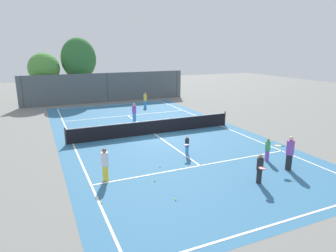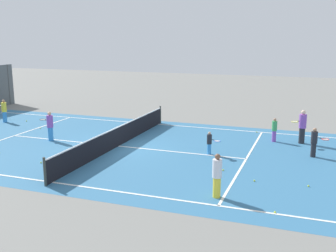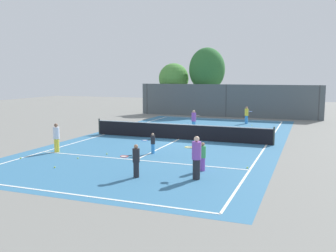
{
  "view_description": "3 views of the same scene",
  "coord_description": "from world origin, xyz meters",
  "views": [
    {
      "loc": [
        -7.32,
        -18.72,
        5.86
      ],
      "look_at": [
        0.7,
        -0.81,
        0.69
      ],
      "focal_mm": 31.85,
      "sensor_mm": 36.0,
      "label": 1
    },
    {
      "loc": [
        -17.67,
        -9.07,
        5.4
      ],
      "look_at": [
        1.18,
        -2.23,
        0.96
      ],
      "focal_mm": 43.53,
      "sensor_mm": 36.0,
      "label": 2
    },
    {
      "loc": [
        7.89,
        -22.61,
        4.11
      ],
      "look_at": [
        0.2,
        -2.52,
        1.19
      ],
      "focal_mm": 40.31,
      "sensor_mm": 36.0,
      "label": 3
    }
  ],
  "objects": [
    {
      "name": "ground_plane",
      "position": [
        0.0,
        0.0,
        0.0
      ],
      "size": [
        80.0,
        80.0,
        0.0
      ],
      "primitive_type": "plane",
      "color": "slate"
    },
    {
      "name": "court_surface",
      "position": [
        0.0,
        0.0,
        0.0
      ],
      "size": [
        13.0,
        25.0,
        0.01
      ],
      "color": "teal",
      "rests_on": "ground_plane"
    },
    {
      "name": "tennis_net",
      "position": [
        0.0,
        0.0,
        0.51
      ],
      "size": [
        11.9,
        0.1,
        1.1
      ],
      "color": "#333833",
      "rests_on": "ground_plane"
    },
    {
      "name": "perimeter_fence",
      "position": [
        0.0,
        14.0,
        1.6
      ],
      "size": [
        18.0,
        0.12,
        3.2
      ],
      "color": "#515B60",
      "rests_on": "ground_plane"
    },
    {
      "name": "tree_0",
      "position": [
        -6.23,
        16.01,
        3.72
      ],
      "size": [
        3.25,
        3.25,
        5.37
      ],
      "color": "brown",
      "rests_on": "ground_plane"
    },
    {
      "name": "tree_1",
      "position": [
        -2.56,
        16.14,
        4.67
      ],
      "size": [
        3.79,
        3.38,
        6.96
      ],
      "color": "brown",
      "rests_on": "ground_plane"
    },
    {
      "name": "player_0",
      "position": [
        -0.2,
        3.87,
        0.8
      ],
      "size": [
        0.51,
        0.91,
        1.55
      ],
      "color": "#388CD8",
      "rests_on": "ground_plane"
    },
    {
      "name": "player_1",
      "position": [
        -4.8,
        -6.17,
        0.79
      ],
      "size": [
        0.33,
        0.33,
        1.55
      ],
      "color": "yellow",
      "rests_on": "ground_plane"
    },
    {
      "name": "player_2",
      "position": [
        3.73,
        -8.61,
        0.89
      ],
      "size": [
        0.86,
        0.79,
        1.73
      ],
      "color": "#232328",
      "rests_on": "ground_plane"
    },
    {
      "name": "player_3",
      "position": [
        0.14,
        -4.67,
        0.57
      ],
      "size": [
        0.62,
        0.78,
        1.08
      ],
      "color": "#388CD8",
      "rests_on": "ground_plane"
    },
    {
      "name": "player_4",
      "position": [
        1.38,
        -9.23,
        0.7
      ],
      "size": [
        0.66,
        0.84,
        1.36
      ],
      "color": "#232328",
      "rests_on": "ground_plane"
    },
    {
      "name": "player_5",
      "position": [
        3.61,
        -7.24,
        0.64
      ],
      "size": [
        0.27,
        0.27,
        1.25
      ],
      "color": "purple",
      "rests_on": "ground_plane"
    },
    {
      "name": "player_6",
      "position": [
        2.76,
        9.47,
        0.76
      ],
      "size": [
        0.63,
        0.87,
        1.46
      ],
      "color": "#388CD8",
      "rests_on": "ground_plane"
    },
    {
      "name": "tennis_ball_0",
      "position": [
        -2.8,
        -7.16,
        0.03
      ],
      "size": [
        0.07,
        0.07,
        0.07
      ],
      "primitive_type": "sphere",
      "color": "#CCE533",
      "rests_on": "ground_plane"
    },
    {
      "name": "tennis_ball_1",
      "position": [
        1.97,
        6.17,
        0.03
      ],
      "size": [
        0.07,
        0.07,
        0.07
      ],
      "primitive_type": "sphere",
      "color": "#CCE533",
      "rests_on": "ground_plane"
    },
    {
      "name": "tennis_ball_2",
      "position": [
        3.4,
        8.32,
        0.03
      ],
      "size": [
        0.07,
        0.07,
        0.07
      ],
      "primitive_type": "sphere",
      "color": "#CCE533",
      "rests_on": "ground_plane"
    },
    {
      "name": "tennis_ball_3",
      "position": [
        5.35,
        -6.13,
        0.03
      ],
      "size": [
        0.07,
        0.07,
        0.07
      ],
      "primitive_type": "sphere",
      "color": "#CCE533",
      "rests_on": "ground_plane"
    },
    {
      "name": "tennis_ball_4",
      "position": [
        4.39,
        1.79,
        0.03
      ],
      "size": [
        0.07,
        0.07,
        0.07
      ],
      "primitive_type": "sphere",
      "color": "#CCE533",
      "rests_on": "ground_plane"
    },
    {
      "name": "tennis_ball_5",
      "position": [
        -3.68,
        1.88,
        0.03
      ],
      "size": [
        0.07,
        0.07,
        0.07
      ],
      "primitive_type": "sphere",
      "color": "#CCE533",
      "rests_on": "ground_plane"
    },
    {
      "name": "tennis_ball_6",
      "position": [
        -1.96,
        -5.77,
        0.03
      ],
      "size": [
        0.07,
        0.07,
        0.07
      ],
      "primitive_type": "sphere",
      "color": "#CCE533",
      "rests_on": "ground_plane"
    },
    {
      "name": "tennis_ball_7",
      "position": [
        2.64,
        9.93,
        0.03
      ],
      "size": [
        0.07,
        0.07,
        0.07
      ],
      "primitive_type": "sphere",
      "color": "#CCE533",
      "rests_on": "ground_plane"
    },
    {
      "name": "tennis_ball_8",
      "position": [
        -3.09,
        4.67,
        0.03
      ],
      "size": [
        0.07,
        0.07,
        0.07
      ],
      "primitive_type": "sphere",
      "color": "#CCE533",
      "rests_on": "ground_plane"
    },
    {
      "name": "tennis_ball_9",
      "position": [
        -5.44,
        -8.18,
        0.03
      ],
      "size": [
        0.07,
        0.07,
        0.07
      ],
      "primitive_type": "sphere",
      "color": "#CCE533",
      "rests_on": "ground_plane"
    },
    {
      "name": "tennis_ball_10",
      "position": [
        -2.69,
        -9.11,
        0.03
      ],
      "size": [
        0.07,
        0.07,
        0.07
      ],
      "primitive_type": "sphere",
      "color": "#CCE533",
      "rests_on": "ground_plane"
    }
  ]
}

